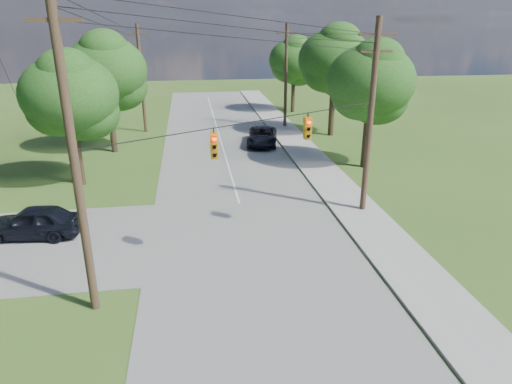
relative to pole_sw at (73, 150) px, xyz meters
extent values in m
plane|color=#39591D|center=(4.60, -0.40, -6.23)|extent=(140.00, 140.00, 0.00)
cube|color=gray|center=(6.60, 4.60, -6.21)|extent=(10.00, 100.00, 0.03)
cube|color=#A39F98|center=(13.30, 4.60, -6.17)|extent=(2.60, 100.00, 0.12)
cylinder|color=#4E3828|center=(0.00, 0.00, -0.23)|extent=(0.32, 0.32, 12.00)
cube|color=#4E3828|center=(0.00, 0.00, 4.07)|extent=(1.70, 0.12, 0.14)
cylinder|color=#4E3828|center=(13.50, 7.60, -0.98)|extent=(0.32, 0.32, 10.50)
cube|color=#4E3828|center=(13.50, 7.60, 3.37)|extent=(2.00, 0.12, 0.14)
cube|color=#4E3828|center=(13.50, 7.60, 2.57)|extent=(1.70, 0.12, 0.14)
cylinder|color=#4E3828|center=(13.50, 29.60, -1.23)|extent=(0.32, 0.32, 10.00)
cube|color=#4E3828|center=(13.50, 29.60, 2.87)|extent=(2.00, 0.12, 0.14)
cylinder|color=#4E3828|center=(-0.40, 29.60, -1.23)|extent=(0.32, 0.32, 10.00)
cube|color=#4E3828|center=(-0.40, 29.60, 2.87)|extent=(2.00, 0.12, 0.14)
cylinder|color=black|center=(6.75, 3.80, 4.12)|extent=(13.52, 7.63, 1.53)
cylinder|color=black|center=(6.75, 3.80, 3.72)|extent=(13.52, 7.63, 1.53)
cylinder|color=black|center=(6.75, 3.80, 3.32)|extent=(13.52, 7.63, 1.53)
cylinder|color=black|center=(13.50, 18.60, 3.12)|extent=(0.03, 22.00, 0.53)
cylinder|color=black|center=(-0.20, 14.80, 3.87)|extent=(0.43, 29.60, 2.03)
cylinder|color=black|center=(13.50, 18.60, 2.72)|extent=(0.03, 22.00, 0.53)
cylinder|color=black|center=(-0.20, 14.80, 3.47)|extent=(0.43, 29.60, 2.03)
cylinder|color=black|center=(6.75, 3.80, -0.03)|extent=(13.52, 7.63, 0.04)
cube|color=orange|center=(4.86, 2.62, -0.75)|extent=(0.32, 0.22, 1.05)
sphere|color=#FF0C05|center=(4.86, 2.48, -0.40)|extent=(0.17, 0.17, 0.17)
cube|color=orange|center=(4.86, 2.86, -0.75)|extent=(0.32, 0.22, 1.05)
sphere|color=#FF0C05|center=(4.86, 3.00, -0.40)|extent=(0.17, 0.17, 0.17)
cube|color=orange|center=(9.45, 5.20, -0.75)|extent=(0.32, 0.22, 1.05)
sphere|color=#FF0C05|center=(9.45, 5.06, -0.40)|extent=(0.17, 0.17, 0.17)
cube|color=orange|center=(9.45, 5.44, -0.75)|extent=(0.32, 0.22, 1.05)
sphere|color=#FF0C05|center=(9.45, 5.58, -0.40)|extent=(0.17, 0.17, 0.17)
cylinder|color=#3F2D1F|center=(-3.40, 14.60, -4.65)|extent=(0.45, 0.45, 3.15)
ellipsoid|color=#1E4815|center=(-3.40, 14.60, -0.29)|extent=(6.00, 6.00, 4.92)
cylinder|color=#3F2D1F|center=(-2.40, 22.60, -4.48)|extent=(0.50, 0.50, 3.50)
ellipsoid|color=#1E4815|center=(-2.40, 22.60, 0.37)|extent=(6.40, 6.40, 5.25)
cylinder|color=#3F2D1F|center=(-4.40, 32.60, -4.57)|extent=(0.48, 0.47, 3.32)
ellipsoid|color=#1E4815|center=(-4.40, 32.60, 0.04)|extent=(6.00, 6.00, 4.92)
cylinder|color=#3F2D1F|center=(16.60, 15.60, -4.57)|extent=(0.48, 0.48, 3.32)
ellipsoid|color=#1E4815|center=(16.60, 15.60, 0.04)|extent=(6.20, 6.20, 5.08)
cylinder|color=#3F2D1F|center=(17.10, 25.60, -4.39)|extent=(0.52, 0.52, 3.67)
ellipsoid|color=#1E4815|center=(17.10, 25.60, 0.70)|extent=(6.60, 6.60, 5.41)
cylinder|color=#3F2D1F|center=(16.10, 37.60, -4.65)|extent=(0.45, 0.45, 3.15)
ellipsoid|color=#1E4815|center=(16.10, 37.60, -0.29)|extent=(5.80, 5.80, 4.76)
imported|color=black|center=(-4.13, 6.70, -5.38)|extent=(4.90, 2.31, 1.62)
imported|color=black|center=(10.10, 22.96, -5.45)|extent=(3.46, 5.74, 1.49)
camera|label=1|loc=(3.94, -15.46, 4.09)|focal=32.00mm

